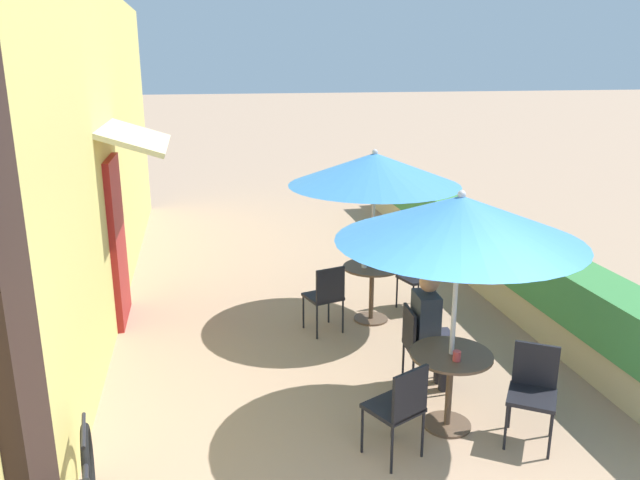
# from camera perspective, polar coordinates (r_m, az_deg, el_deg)

# --- Properties ---
(cafe_facade_wall) EXTENTS (0.98, 11.46, 4.20)m
(cafe_facade_wall) POSITION_cam_1_polar(r_m,az_deg,el_deg) (8.48, -19.30, 7.44)
(cafe_facade_wall) COLOR #E0CC6B
(cafe_facade_wall) RESTS_ON ground_plane
(planter_hedge) EXTENTS (0.60, 10.46, 1.01)m
(planter_hedge) POSITION_cam_1_polar(r_m,az_deg,el_deg) (9.69, 14.36, -0.57)
(planter_hedge) COLOR tan
(planter_hedge) RESTS_ON ground_plane
(patio_table_near) EXTENTS (0.74, 0.74, 0.73)m
(patio_table_near) POSITION_cam_1_polar(r_m,az_deg,el_deg) (5.85, 11.80, -12.00)
(patio_table_near) COLOR brown
(patio_table_near) RESTS_ON ground_plane
(patio_umbrella_near) EXTENTS (2.10, 2.10, 2.21)m
(patio_umbrella_near) POSITION_cam_1_polar(r_m,az_deg,el_deg) (5.33, 12.69, 1.91)
(patio_umbrella_near) COLOR #B7B7BC
(patio_umbrella_near) RESTS_ON ground_plane
(cafe_chair_near_left) EXTENTS (0.42, 0.42, 0.87)m
(cafe_chair_near_left) POSITION_cam_1_polar(r_m,az_deg,el_deg) (6.43, 9.04, -9.17)
(cafe_chair_near_left) COLOR black
(cafe_chair_near_left) RESTS_ON ground_plane
(seated_patron_near_left) EXTENTS (0.42, 0.35, 1.25)m
(seated_patron_near_left) POSITION_cam_1_polar(r_m,az_deg,el_deg) (6.39, 10.08, -7.70)
(seated_patron_near_left) COLOR #23232D
(seated_patron_near_left) RESTS_ON ground_plane
(cafe_chair_near_right) EXTENTS (0.54, 0.54, 0.87)m
(cafe_chair_near_right) POSITION_cam_1_polar(r_m,az_deg,el_deg) (5.34, 7.32, -14.69)
(cafe_chair_near_right) COLOR black
(cafe_chair_near_right) RESTS_ON ground_plane
(cafe_chair_near_back) EXTENTS (0.55, 0.55, 0.87)m
(cafe_chair_near_back) POSITION_cam_1_polar(r_m,az_deg,el_deg) (5.86, 18.92, -12.52)
(cafe_chair_near_back) COLOR black
(cafe_chair_near_back) RESTS_ON ground_plane
(coffee_cup_near) EXTENTS (0.07, 0.07, 0.09)m
(coffee_cup_near) POSITION_cam_1_polar(r_m,az_deg,el_deg) (5.62, 12.40, -10.32)
(coffee_cup_near) COLOR #B73D3D
(coffee_cup_near) RESTS_ON patio_table_near
(patio_table_mid) EXTENTS (0.74, 0.74, 0.73)m
(patio_table_mid) POSITION_cam_1_polar(r_m,az_deg,el_deg) (7.99, 4.75, -3.85)
(patio_table_mid) COLOR brown
(patio_table_mid) RESTS_ON ground_plane
(patio_umbrella_mid) EXTENTS (2.10, 2.10, 2.21)m
(patio_umbrella_mid) POSITION_cam_1_polar(r_m,az_deg,el_deg) (7.62, 5.01, 6.47)
(patio_umbrella_mid) COLOR #B7B7BC
(patio_umbrella_mid) RESTS_ON ground_plane
(cafe_chair_mid_left) EXTENTS (0.50, 0.50, 0.87)m
(cafe_chair_mid_left) POSITION_cam_1_polar(r_m,az_deg,el_deg) (8.43, 8.52, -2.88)
(cafe_chair_mid_left) COLOR black
(cafe_chair_mid_left) RESTS_ON ground_plane
(cafe_chair_mid_right) EXTENTS (0.50, 0.50, 0.87)m
(cafe_chair_mid_right) POSITION_cam_1_polar(r_m,az_deg,el_deg) (7.58, 0.55, -4.91)
(cafe_chair_mid_right) COLOR black
(cafe_chair_mid_right) RESTS_ON ground_plane
(coffee_cup_mid) EXTENTS (0.07, 0.07, 0.09)m
(coffee_cup_mid) POSITION_cam_1_polar(r_m,az_deg,el_deg) (7.85, 4.08, -2.19)
(coffee_cup_mid) COLOR white
(coffee_cup_mid) RESTS_ON patio_table_mid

